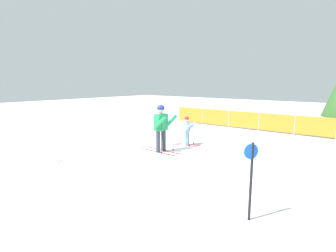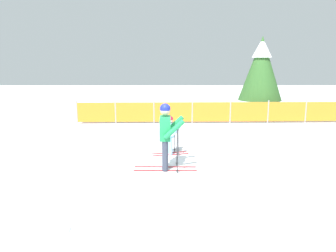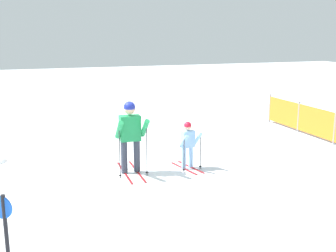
% 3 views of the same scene
% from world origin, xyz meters
% --- Properties ---
extents(ground_plane, '(60.00, 60.00, 0.00)m').
position_xyz_m(ground_plane, '(0.00, 0.00, 0.00)').
color(ground_plane, white).
extents(skier_adult, '(1.63, 0.73, 1.72)m').
position_xyz_m(skier_adult, '(0.02, 0.24, 1.03)').
color(skier_adult, maroon).
rests_on(skier_adult, ground_plane).
extents(skier_child, '(1.13, 0.57, 1.17)m').
position_xyz_m(skier_child, '(0.15, 1.64, 0.68)').
color(skier_child, maroon).
rests_on(skier_child, ground_plane).
extents(safety_fence, '(12.07, 0.26, 1.04)m').
position_xyz_m(safety_fence, '(2.05, 6.62, 0.52)').
color(safety_fence, gray).
rests_on(safety_fence, ground_plane).
extents(conifer_far, '(2.13, 2.13, 3.96)m').
position_xyz_m(conifer_far, '(4.72, 8.43, 2.45)').
color(conifer_far, '#4C3823').
rests_on(conifer_far, ground_plane).
extents(snow_mound, '(0.82, 0.70, 0.33)m').
position_xyz_m(snow_mound, '(-1.98, -2.95, 0.00)').
color(snow_mound, white).
rests_on(snow_mound, ground_plane).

